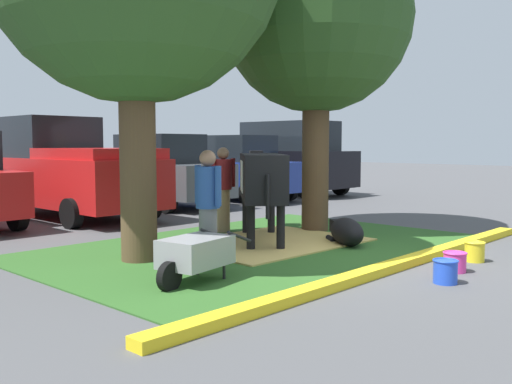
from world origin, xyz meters
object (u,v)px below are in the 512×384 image
object	(u,v)px
bucket_yellow	(475,251)
bucket_blue	(445,271)
person_handler	(223,187)
pickup_truck_maroon	(69,171)
suv_black	(289,158)
calf_lying	(346,232)
shade_tree_right	(317,19)
cow_holstein	(261,177)
bucket_pink	(455,261)
wheelbarrow	(195,253)
sedan_blue	(235,169)
person_visitor_near	(208,205)
sedan_silver	(160,171)

from	to	relation	value
bucket_yellow	bucket_blue	bearing A→B (deg)	-170.39
person_handler	pickup_truck_maroon	size ratio (longest dim) A/B	0.31
pickup_truck_maroon	suv_black	size ratio (longest dim) A/B	1.17
calf_lying	bucket_yellow	world-z (taller)	calf_lying
shade_tree_right	cow_holstein	xyz separation A→B (m)	(-1.63, -0.03, -3.04)
cow_holstein	person_handler	bearing A→B (deg)	79.80
calf_lying	bucket_blue	xyz separation A→B (m)	(-1.42, -2.45, -0.08)
bucket_pink	suv_black	world-z (taller)	suv_black
person_handler	wheelbarrow	bearing A→B (deg)	-138.72
bucket_yellow	sedan_blue	bearing A→B (deg)	65.66
person_visitor_near	bucket_blue	size ratio (longest dim) A/B	5.19
bucket_pink	sedan_silver	xyz separation A→B (m)	(2.31, 9.57, 0.84)
wheelbarrow	pickup_truck_maroon	size ratio (longest dim) A/B	0.30
bucket_blue	sedan_blue	bearing A→B (deg)	58.86
bucket_blue	bucket_pink	distance (m)	0.73
wheelbarrow	pickup_truck_maroon	distance (m)	7.64
shade_tree_right	bucket_blue	size ratio (longest dim) A/B	19.01
person_visitor_near	wheelbarrow	size ratio (longest dim) A/B	1.03
bucket_pink	suv_black	size ratio (longest dim) A/B	0.07
calf_lying	person_visitor_near	size ratio (longest dim) A/B	0.73
cow_holstein	sedan_blue	size ratio (longest dim) A/B	0.58
person_handler	sedan_silver	world-z (taller)	sedan_silver
shade_tree_right	person_visitor_near	bearing A→B (deg)	-165.69
person_visitor_near	bucket_blue	xyz separation A→B (m)	(1.42, -2.87, -0.74)
person_handler	bucket_blue	xyz separation A→B (m)	(-0.93, -5.02, -0.75)
pickup_truck_maroon	bucket_yellow	bearing A→B (deg)	-81.27
pickup_truck_maroon	bucket_blue	bearing A→B (deg)	-90.88
bucket_pink	bucket_blue	bearing A→B (deg)	-165.00
bucket_blue	suv_black	xyz separation A→B (m)	(8.47, 9.59, 1.11)
bucket_yellow	suv_black	size ratio (longest dim) A/B	0.07
suv_black	cow_holstein	bearing A→B (deg)	-143.26
cow_holstein	person_visitor_near	world-z (taller)	person_visitor_near
calf_lying	bucket_blue	distance (m)	2.83
bucket_yellow	pickup_truck_maroon	world-z (taller)	pickup_truck_maroon
person_handler	bucket_pink	world-z (taller)	person_handler
shade_tree_right	calf_lying	size ratio (longest dim) A/B	5.00
sedan_silver	suv_black	size ratio (longest dim) A/B	0.96
bucket_blue	bucket_yellow	distance (m)	1.60
bucket_blue	suv_black	bearing A→B (deg)	48.54
person_visitor_near	bucket_blue	bearing A→B (deg)	-63.66
bucket_pink	person_handler	bearing A→B (deg)	87.33
sedan_blue	calf_lying	bearing A→B (deg)	-121.51
bucket_pink	sedan_silver	bearing A→B (deg)	76.43
calf_lying	person_visitor_near	bearing A→B (deg)	171.66
person_handler	sedan_silver	bearing A→B (deg)	66.27
cow_holstein	suv_black	xyz separation A→B (m)	(7.76, 5.79, 0.11)
shade_tree_right	sedan_silver	distance (m)	6.79
bucket_pink	cow_holstein	bearing A→B (deg)	89.92
wheelbarrow	bucket_blue	size ratio (longest dim) A/B	5.04
bucket_blue	person_visitor_near	bearing A→B (deg)	116.34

